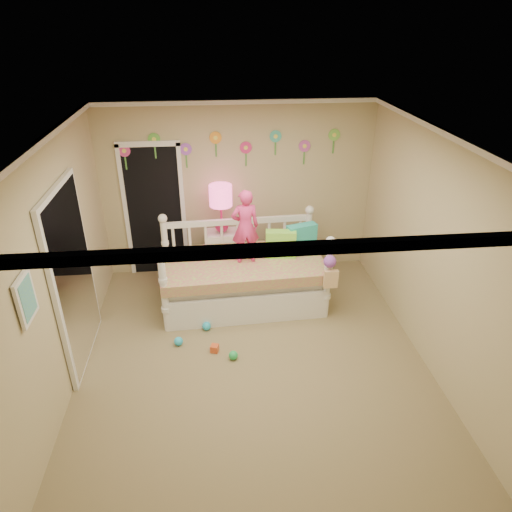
{
  "coord_description": "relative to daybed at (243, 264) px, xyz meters",
  "views": [
    {
      "loc": [
        -0.4,
        -4.31,
        3.64
      ],
      "look_at": [
        0.1,
        0.6,
        1.05
      ],
      "focal_mm": 32.56,
      "sensor_mm": 36.0,
      "label": 1
    }
  ],
  "objects": [
    {
      "name": "floor",
      "position": [
        0.02,
        -1.23,
        -0.6
      ],
      "size": [
        4.0,
        4.5,
        0.01
      ],
      "primitive_type": "cube",
      "color": "#7F684C",
      "rests_on": "ground"
    },
    {
      "name": "ceiling",
      "position": [
        0.02,
        -1.23,
        2.0
      ],
      "size": [
        4.0,
        4.5,
        0.01
      ],
      "primitive_type": "cube",
      "color": "white",
      "rests_on": "floor"
    },
    {
      "name": "back_wall",
      "position": [
        0.02,
        1.02,
        0.7
      ],
      "size": [
        4.0,
        0.01,
        2.6
      ],
      "primitive_type": "cube",
      "color": "tan",
      "rests_on": "floor"
    },
    {
      "name": "left_wall",
      "position": [
        -1.98,
        -1.23,
        0.7
      ],
      "size": [
        0.01,
        4.5,
        2.6
      ],
      "primitive_type": "cube",
      "color": "tan",
      "rests_on": "floor"
    },
    {
      "name": "right_wall",
      "position": [
        2.02,
        -1.23,
        0.7
      ],
      "size": [
        0.01,
        4.5,
        2.6
      ],
      "primitive_type": "cube",
      "color": "tan",
      "rests_on": "floor"
    },
    {
      "name": "crown_molding",
      "position": [
        0.02,
        -1.23,
        1.97
      ],
      "size": [
        4.0,
        4.5,
        0.06
      ],
      "primitive_type": null,
      "color": "white",
      "rests_on": "ceiling"
    },
    {
      "name": "daybed",
      "position": [
        0.0,
        0.0,
        0.0
      ],
      "size": [
        2.27,
        1.29,
        1.2
      ],
      "primitive_type": null,
      "rotation": [
        0.0,
        0.0,
        0.05
      ],
      "color": "white",
      "rests_on": "floor"
    },
    {
      "name": "pillow_turquoise",
      "position": [
        0.83,
        0.14,
        0.28
      ],
      "size": [
        0.44,
        0.27,
        0.41
      ],
      "primitive_type": "cube",
      "rotation": [
        0.0,
        0.0,
        0.31
      ],
      "color": "teal",
      "rests_on": "daybed"
    },
    {
      "name": "pillow_lime",
      "position": [
        0.52,
        0.03,
        0.26
      ],
      "size": [
        0.42,
        0.2,
        0.39
      ],
      "primitive_type": "cube",
      "rotation": [
        0.0,
        0.0,
        -0.12
      ],
      "color": "#8DE947",
      "rests_on": "daybed"
    },
    {
      "name": "child",
      "position": [
        0.04,
        -0.04,
        0.57
      ],
      "size": [
        0.39,
        0.28,
        1.01
      ],
      "primitive_type": "imported",
      "rotation": [
        0.0,
        0.0,
        3.25
      ],
      "color": "#EF3681",
      "rests_on": "daybed"
    },
    {
      "name": "nightstand",
      "position": [
        -0.25,
        0.72,
        -0.22
      ],
      "size": [
        0.47,
        0.36,
        0.77
      ],
      "primitive_type": "cube",
      "rotation": [
        0.0,
        0.0,
        0.02
      ],
      "color": "white",
      "rests_on": "floor"
    },
    {
      "name": "table_lamp",
      "position": [
        -0.25,
        0.72,
        0.65
      ],
      "size": [
        0.33,
        0.33,
        0.72
      ],
      "color": "#D91C69",
      "rests_on": "nightstand"
    },
    {
      "name": "closet_doorway",
      "position": [
        -1.23,
        1.0,
        0.43
      ],
      "size": [
        0.9,
        0.04,
        2.07
      ],
      "primitive_type": "cube",
      "color": "black",
      "rests_on": "back_wall"
    },
    {
      "name": "flower_decals",
      "position": [
        -0.07,
        1.0,
        1.34
      ],
      "size": [
        3.4,
        0.02,
        0.5
      ],
      "primitive_type": null,
      "color": "#B2668C",
      "rests_on": "back_wall"
    },
    {
      "name": "mirror_closet",
      "position": [
        -1.94,
        -0.93,
        0.45
      ],
      "size": [
        0.07,
        1.3,
        2.1
      ],
      "primitive_type": "cube",
      "color": "white",
      "rests_on": "left_wall"
    },
    {
      "name": "wall_picture",
      "position": [
        -1.95,
        -2.13,
        0.95
      ],
      "size": [
        0.05,
        0.34,
        0.42
      ],
      "primitive_type": "cube",
      "color": "white",
      "rests_on": "left_wall"
    },
    {
      "name": "hanging_bag",
      "position": [
        1.06,
        -0.58,
        0.13
      ],
      "size": [
        0.2,
        0.16,
        0.36
      ],
      "primitive_type": null,
      "color": "beige",
      "rests_on": "daybed"
    },
    {
      "name": "toy_scatter",
      "position": [
        -0.61,
        -0.81,
        -0.55
      ],
      "size": [
        1.22,
        1.5,
        0.11
      ],
      "primitive_type": null,
      "rotation": [
        0.0,
        0.0,
        -0.37
      ],
      "color": "#996666",
      "rests_on": "floor"
    }
  ]
}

